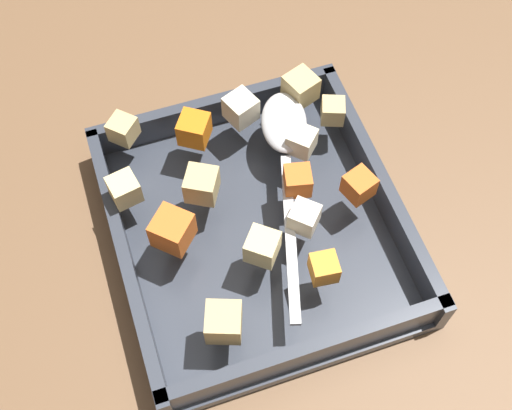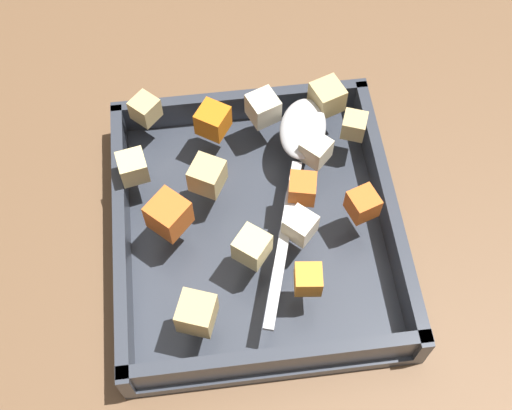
{
  "view_description": "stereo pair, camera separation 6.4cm",
  "coord_description": "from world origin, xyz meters",
  "views": [
    {
      "loc": [
        -0.29,
        0.1,
        0.62
      ],
      "look_at": [
        0.0,
        0.0,
        0.06
      ],
      "focal_mm": 46.51,
      "sensor_mm": 36.0,
      "label": 1
    },
    {
      "loc": [
        -0.31,
        0.04,
        0.62
      ],
      "look_at": [
        0.0,
        0.0,
        0.06
      ],
      "focal_mm": 46.51,
      "sensor_mm": 36.0,
      "label": 2
    }
  ],
  "objects": [
    {
      "name": "ground_plane",
      "position": [
        0.0,
        0.0,
        0.0
      ],
      "size": [
        4.0,
        4.0,
        0.0
      ],
      "primitive_type": "plane",
      "color": "brown"
    },
    {
      "name": "baking_dish",
      "position": [
        0.0,
        0.0,
        0.02
      ],
      "size": [
        0.3,
        0.28,
        0.05
      ],
      "color": "#333842",
      "rests_on": "ground_plane"
    },
    {
      "name": "carrot_chunk_heap_top",
      "position": [
        0.11,
        0.03,
        0.07
      ],
      "size": [
        0.04,
        0.04,
        0.03
      ],
      "primitive_type": "cube",
      "rotation": [
        0.0,
        0.0,
        0.98
      ],
      "color": "orange",
      "rests_on": "baking_dish"
    },
    {
      "name": "carrot_chunk_heap_side",
      "position": [
        -0.08,
        -0.04,
        0.07
      ],
      "size": [
        0.03,
        0.03,
        0.02
      ],
      "primitive_type": "cube",
      "rotation": [
        0.0,
        0.0,
        3.03
      ],
      "color": "orange",
      "rests_on": "baking_dish"
    },
    {
      "name": "carrot_chunk_mid_left",
      "position": [
        0.02,
        -0.05,
        0.07
      ],
      "size": [
        0.03,
        0.03,
        0.03
      ],
      "primitive_type": "cube",
      "rotation": [
        0.0,
        0.0,
        1.35
      ],
      "color": "orange",
      "rests_on": "baking_dish"
    },
    {
      "name": "carrot_chunk_under_handle",
      "position": [
        0.0,
        0.08,
        0.07
      ],
      "size": [
        0.05,
        0.05,
        0.03
      ],
      "primitive_type": "cube",
      "rotation": [
        0.0,
        0.0,
        3.95
      ],
      "color": "orange",
      "rests_on": "baking_dish"
    },
    {
      "name": "carrot_chunk_corner_sw",
      "position": [
        -0.01,
        -0.1,
        0.07
      ],
      "size": [
        0.03,
        0.03,
        0.03
      ],
      "primitive_type": "cube",
      "rotation": [
        0.0,
        0.0,
        5.05
      ],
      "color": "orange",
      "rests_on": "baking_dish"
    },
    {
      "name": "potato_chunk_front_center",
      "position": [
        0.06,
        0.12,
        0.07
      ],
      "size": [
        0.03,
        0.03,
        0.03
      ],
      "primitive_type": "cube",
      "rotation": [
        0.0,
        0.0,
        1.77
      ],
      "color": "#E0CC89",
      "rests_on": "baking_dish"
    },
    {
      "name": "potato_chunk_rim_edge",
      "position": [
        0.06,
        -0.07,
        0.07
      ],
      "size": [
        0.04,
        0.04,
        0.03
      ],
      "primitive_type": "cube",
      "rotation": [
        0.0,
        0.0,
        5.5
      ],
      "color": "beige",
      "rests_on": "baking_dish"
    },
    {
      "name": "potato_chunk_near_left",
      "position": [
        0.04,
        0.04,
        0.07
      ],
      "size": [
        0.04,
        0.04,
        0.03
      ],
      "primitive_type": "cube",
      "rotation": [
        0.0,
        0.0,
        5.77
      ],
      "color": "tan",
      "rests_on": "baking_dish"
    },
    {
      "name": "potato_chunk_near_right",
      "position": [
        0.12,
        -0.09,
        0.07
      ],
      "size": [
        0.04,
        0.04,
        0.03
      ],
      "primitive_type": "cube",
      "rotation": [
        0.0,
        0.0,
        0.35
      ],
      "color": "tan",
      "rests_on": "baking_dish"
    },
    {
      "name": "potato_chunk_far_right",
      "position": [
        -0.04,
        0.01,
        0.07
      ],
      "size": [
        0.04,
        0.04,
        0.03
      ],
      "primitive_type": "cube",
      "rotation": [
        0.0,
        0.0,
        5.61
      ],
      "color": "#E0CC89",
      "rests_on": "baking_dish"
    },
    {
      "name": "potato_chunk_corner_se",
      "position": [
        0.13,
        0.1,
        0.07
      ],
      "size": [
        0.04,
        0.04,
        0.02
      ],
      "primitive_type": "cube",
      "rotation": [
        0.0,
        0.0,
        2.37
      ],
      "color": "tan",
      "rests_on": "baking_dish"
    },
    {
      "name": "potato_chunk_corner_nw",
      "position": [
        -0.1,
        0.07,
        0.07
      ],
      "size": [
        0.04,
        0.04,
        0.03
      ],
      "primitive_type": "cube",
      "rotation": [
        0.0,
        0.0,
        5.93
      ],
      "color": "tan",
      "rests_on": "baking_dish"
    },
    {
      "name": "potato_chunk_back_center",
      "position": [
        0.08,
        -0.11,
        0.06
      ],
      "size": [
        0.03,
        0.03,
        0.02
      ],
      "primitive_type": "cube",
      "rotation": [
        0.0,
        0.0,
        5.92
      ],
      "color": "tan",
      "rests_on": "baking_dish"
    },
    {
      "name": "parsnip_chunk_near_spoon",
      "position": [
        0.12,
        -0.02,
        0.07
      ],
      "size": [
        0.04,
        0.04,
        0.03
      ],
      "primitive_type": "cube",
      "rotation": [
        0.0,
        0.0,
        1.96
      ],
      "color": "beige",
      "rests_on": "baking_dish"
    },
    {
      "name": "parsnip_chunk_mid_right",
      "position": [
        -0.02,
        -0.04,
        0.07
      ],
      "size": [
        0.04,
        0.04,
        0.03
      ],
      "primitive_type": "cube",
      "rotation": [
        0.0,
        0.0,
        0.82
      ],
      "color": "silver",
      "rests_on": "baking_dish"
    },
    {
      "name": "serving_spoon",
      "position": [
        0.07,
        -0.05,
        0.06
      ],
      "size": [
        0.25,
        0.1,
        0.02
      ],
      "rotation": [
        0.0,
        0.0,
        2.85
      ],
      "color": "silver",
      "rests_on": "baking_dish"
    }
  ]
}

